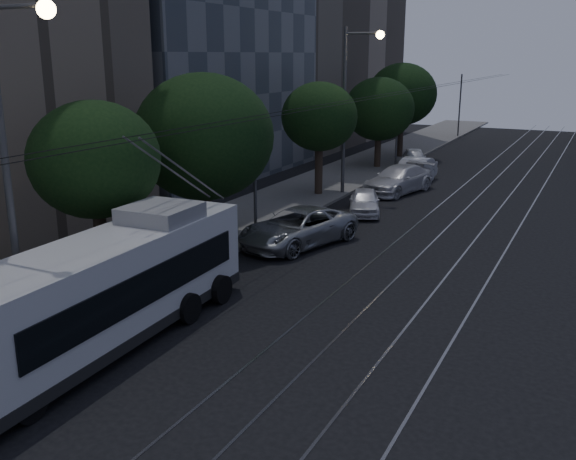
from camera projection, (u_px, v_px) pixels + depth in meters
The scene contains 17 objects.
ground at pixel (245, 358), 17.06m from camera, with size 120.00×120.00×0.00m, color black.
sidewalk at pixel (307, 191), 37.52m from camera, with size 5.00×90.00×0.15m, color slate.
tram_rails at pixel (482, 210), 33.21m from camera, with size 4.52×90.00×0.02m.
overhead_wires at pixel (349, 135), 35.53m from camera, with size 2.23×90.00×6.00m.
trolleybus at pixel (104, 292), 17.38m from camera, with size 2.85×11.59×5.63m.
pickup_silver at pixel (298, 227), 26.91m from camera, with size 2.58×5.60×1.56m, color #A0A3A7.
car_white_a at pixel (364, 202), 32.32m from camera, with size 1.49×3.70×1.26m, color white.
car_white_b at pixel (398, 179), 37.27m from camera, with size 2.18×5.35×1.55m, color silver.
car_white_c at pixel (414, 171), 39.98m from camera, with size 1.64×4.69×1.55m, color silver.
car_white_d at pixel (414, 158), 45.61m from camera, with size 1.60×3.97×1.35m, color silver.
tree_1 at pixel (95, 160), 20.98m from camera, with size 4.31×4.31×6.41m.
tree_2 at pixel (204, 137), 26.28m from camera, with size 5.78×5.78×7.13m.
tree_3 at pixel (319, 117), 35.40m from camera, with size 4.23×4.23×6.39m.
tree_4 at pixel (379, 109), 44.27m from camera, with size 4.83×4.83×6.33m.
tree_5 at pixel (402, 94), 48.64m from camera, with size 5.18×5.18×7.22m.
streetlamp_near at pixel (14, 144), 16.13m from camera, with size 2.26×0.44×9.26m.
streetlamp_far at pixel (351, 95), 35.26m from camera, with size 2.26×0.44×9.26m.
Camera 1 is at (8.01, -13.38, 7.80)m, focal length 40.00 mm.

